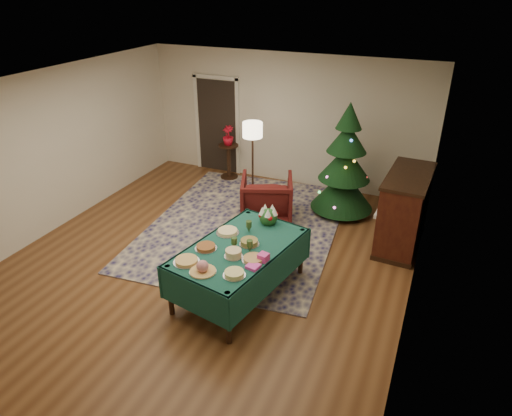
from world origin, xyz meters
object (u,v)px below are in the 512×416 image
at_px(armchair, 267,196).
at_px(potted_plant, 228,140).
at_px(piano, 404,211).
at_px(side_table, 229,162).
at_px(gift_box, 263,257).
at_px(floor_lamp, 253,135).
at_px(christmas_tree, 345,165).
at_px(buffet_table, 239,256).

relative_size(armchair, potted_plant, 2.22).
bearing_deg(piano, armchair, -177.98).
relative_size(side_table, potted_plant, 1.85).
xyz_separation_m(gift_box, floor_lamp, (-1.50, 3.08, 0.52)).
height_order(potted_plant, piano, piano).
distance_m(gift_box, christmas_tree, 3.21).
xyz_separation_m(buffet_table, potted_plant, (-1.96, 3.63, 0.28)).
xyz_separation_m(floor_lamp, side_table, (-0.89, 0.74, -0.95)).
bearing_deg(gift_box, piano, 59.16).
relative_size(gift_box, side_table, 0.16).
xyz_separation_m(side_table, piano, (3.85, -1.38, 0.24)).
height_order(buffet_table, gift_box, gift_box).
bearing_deg(floor_lamp, gift_box, -64.08).
relative_size(buffet_table, side_table, 2.78).
distance_m(buffet_table, side_table, 4.13).
distance_m(armchair, piano, 2.37).
height_order(floor_lamp, potted_plant, floor_lamp).
relative_size(gift_box, floor_lamp, 0.08).
bearing_deg(potted_plant, buffet_table, -61.62).
relative_size(buffet_table, christmas_tree, 1.02).
distance_m(buffet_table, floor_lamp, 3.17).
bearing_deg(gift_box, floor_lamp, 115.92).
xyz_separation_m(floor_lamp, piano, (2.95, -0.64, -0.71)).
xyz_separation_m(buffet_table, armchair, (-0.48, 2.17, -0.15)).
bearing_deg(buffet_table, potted_plant, 118.38).
xyz_separation_m(floor_lamp, potted_plant, (-0.89, 0.74, -0.44)).
xyz_separation_m(buffet_table, gift_box, (0.43, -0.19, 0.20)).
bearing_deg(christmas_tree, floor_lamp, -176.44).
bearing_deg(potted_plant, gift_box, -57.95).
height_order(side_table, christmas_tree, christmas_tree).
xyz_separation_m(side_table, potted_plant, (0.00, 0.00, 0.51)).
bearing_deg(gift_box, side_table, 122.05).
bearing_deg(buffet_table, gift_box, -23.47).
distance_m(armchair, side_table, 2.08).
xyz_separation_m(buffet_table, christmas_tree, (0.71, 3.00, 0.34)).
bearing_deg(floor_lamp, piano, -12.20).
height_order(armchair, piano, piano).
relative_size(floor_lamp, side_table, 2.04).
distance_m(floor_lamp, potted_plant, 1.24).
bearing_deg(gift_box, potted_plant, 122.05).
bearing_deg(armchair, buffet_table, 81.48).
height_order(buffet_table, piano, piano).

